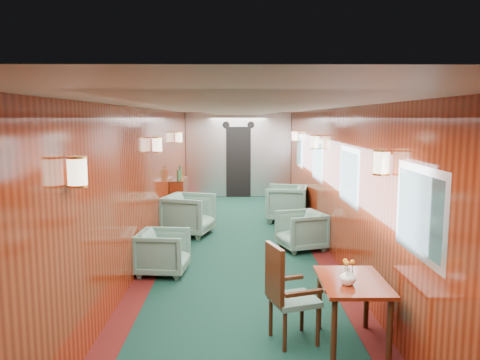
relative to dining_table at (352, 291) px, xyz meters
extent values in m
plane|color=#0D2E23|center=(-1.07, 3.01, -0.57)|extent=(12.00, 12.00, 0.00)
cube|color=silver|center=(-1.07, 3.01, 1.78)|extent=(3.00, 12.00, 0.10)
cube|color=silver|center=(-1.07, 3.01, 1.79)|extent=(1.20, 12.00, 0.06)
cube|color=maroon|center=(-1.07, 9.01, 0.63)|extent=(3.00, 0.10, 2.40)
cube|color=maroon|center=(-2.57, 3.01, 0.63)|extent=(0.10, 12.00, 2.40)
cube|color=maroon|center=(0.43, 3.01, 0.63)|extent=(0.10, 12.00, 2.40)
cube|color=#3E0E0C|center=(-2.42, 3.01, -0.56)|extent=(0.30, 12.00, 0.01)
cube|color=#3E0E0C|center=(0.28, 3.01, -0.56)|extent=(0.30, 12.00, 0.01)
cube|color=silver|center=(-1.07, 8.93, 0.63)|extent=(2.98, 0.12, 2.38)
cube|color=black|center=(-1.07, 8.85, 0.43)|extent=(0.70, 0.06, 2.00)
cylinder|color=black|center=(-1.42, 8.86, 1.48)|extent=(0.20, 0.04, 0.20)
cylinder|color=black|center=(-0.72, 8.86, 1.48)|extent=(0.20, 0.04, 0.20)
cube|color=silver|center=(0.42, -0.49, 0.88)|extent=(0.02, 1.10, 0.80)
cube|color=#3F5D5E|center=(0.41, -0.49, 0.88)|extent=(0.01, 0.96, 0.66)
cube|color=silver|center=(0.42, 2.01, 0.88)|extent=(0.02, 1.10, 0.80)
cube|color=#3F5D5E|center=(0.41, 2.01, 0.88)|extent=(0.01, 0.96, 0.66)
cube|color=silver|center=(0.42, 4.51, 0.88)|extent=(0.02, 1.10, 0.80)
cube|color=#3F5D5E|center=(0.41, 4.51, 0.88)|extent=(0.01, 0.96, 0.66)
cube|color=silver|center=(0.42, 7.01, 0.88)|extent=(0.02, 1.10, 0.80)
cube|color=#3F5D5E|center=(0.41, 7.01, 0.88)|extent=(0.01, 0.96, 0.66)
cylinder|color=beige|center=(-2.47, -0.49, 1.23)|extent=(0.16, 0.16, 0.24)
cylinder|color=gold|center=(-2.47, -0.49, 1.11)|extent=(0.17, 0.17, 0.02)
cylinder|color=beige|center=(0.33, 0.31, 1.23)|extent=(0.16, 0.16, 0.24)
cylinder|color=gold|center=(0.33, 0.31, 1.11)|extent=(0.17, 0.17, 0.02)
cylinder|color=beige|center=(-2.47, 3.51, 1.23)|extent=(0.16, 0.16, 0.24)
cylinder|color=gold|center=(-2.47, 3.51, 1.11)|extent=(0.17, 0.17, 0.02)
cylinder|color=beige|center=(0.33, 4.31, 1.23)|extent=(0.16, 0.16, 0.24)
cylinder|color=gold|center=(0.33, 4.31, 1.11)|extent=(0.17, 0.17, 0.02)
cylinder|color=beige|center=(-2.47, 6.51, 1.23)|extent=(0.16, 0.16, 0.24)
cylinder|color=gold|center=(-2.47, 6.51, 1.11)|extent=(0.17, 0.17, 0.02)
cylinder|color=beige|center=(0.33, 7.31, 1.23)|extent=(0.16, 0.16, 0.24)
cylinder|color=gold|center=(0.33, 7.31, 1.11)|extent=(0.17, 0.17, 0.02)
cube|color=maroon|center=(0.00, 0.00, 0.09)|extent=(0.64, 0.91, 0.04)
cylinder|color=#3A1D0D|center=(-0.25, -0.39, -0.25)|extent=(0.05, 0.05, 0.64)
cylinder|color=#3A1D0D|center=(0.25, -0.39, -0.25)|extent=(0.05, 0.05, 0.64)
cylinder|color=#3A1D0D|center=(-0.25, 0.39, -0.25)|extent=(0.05, 0.05, 0.64)
cylinder|color=#3A1D0D|center=(0.25, 0.39, -0.25)|extent=(0.05, 0.05, 0.64)
cube|color=#204C42|center=(-0.56, 0.11, -0.14)|extent=(0.54, 0.54, 0.06)
cube|color=#3A1D0D|center=(-0.76, 0.04, 0.16)|extent=(0.17, 0.39, 0.56)
cube|color=#204C42|center=(-0.74, 0.05, 0.11)|extent=(0.11, 0.29, 0.34)
cube|color=#3A1D0D|center=(-0.49, -0.10, 0.01)|extent=(0.39, 0.17, 0.04)
cube|color=#3A1D0D|center=(-0.62, 0.31, 0.01)|extent=(0.39, 0.17, 0.04)
cylinder|color=#3A1D0D|center=(-0.67, -0.12, -0.37)|extent=(0.04, 0.04, 0.40)
cylinder|color=#3A1D0D|center=(-0.33, 0.00, -0.37)|extent=(0.04, 0.04, 0.40)
cylinder|color=#3A1D0D|center=(-0.78, 0.22, -0.37)|extent=(0.04, 0.04, 0.40)
cylinder|color=#3A1D0D|center=(-0.44, 0.33, -0.37)|extent=(0.04, 0.04, 0.40)
cube|color=maroon|center=(-2.41, 5.95, -0.12)|extent=(0.30, 0.99, 0.89)
cube|color=#3A1D0D|center=(-2.40, 5.95, 0.33)|extent=(0.32, 1.01, 0.02)
cylinder|color=#285030|center=(-2.39, 5.70, 0.45)|extent=(0.07, 0.07, 0.22)
cylinder|color=#285030|center=(-2.39, 6.05, 0.48)|extent=(0.06, 0.06, 0.28)
cylinder|color=gold|center=(-2.39, 6.25, 0.43)|extent=(0.08, 0.08, 0.18)
imported|color=white|center=(-0.08, -0.13, 0.19)|extent=(0.17, 0.17, 0.16)
imported|color=#204C42|center=(-2.19, 2.19, -0.25)|extent=(0.76, 0.75, 0.64)
imported|color=#204C42|center=(-2.05, 4.46, -0.17)|extent=(1.07, 1.05, 0.79)
imported|color=#204C42|center=(-0.02, 3.43, -0.24)|extent=(0.91, 0.89, 0.66)
imported|color=#204C42|center=(-0.03, 5.68, -0.17)|extent=(1.01, 0.99, 0.79)
camera|label=1|loc=(-1.14, -4.38, 1.68)|focal=35.00mm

